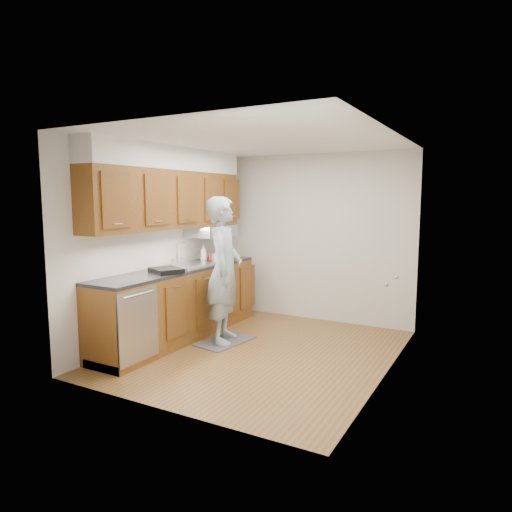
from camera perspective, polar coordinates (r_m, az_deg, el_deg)
The scene contains 16 objects.
floor at distance 5.64m, azimuth 0.50°, elevation -11.87°, with size 3.50×3.50×0.00m, color brown.
ceiling at distance 5.37m, azimuth 0.53°, elevation 14.25°, with size 3.50×3.50×0.00m, color white.
wall_left at distance 6.21m, azimuth -11.79°, elevation 1.59°, with size 0.02×3.50×2.50m, color silver.
wall_right at distance 4.84m, azimuth 16.37°, elevation -0.12°, with size 0.02×3.50×2.50m, color silver.
wall_back at distance 6.94m, azimuth 7.36°, elevation 2.27°, with size 3.00×0.02×2.50m, color silver.
counter at distance 6.14m, azimuth -9.47°, elevation -5.62°, with size 0.64×2.80×1.30m.
upper_cabinets at distance 6.11m, azimuth -10.46°, elevation 8.10°, with size 0.47×2.80×1.21m.
closet_door at distance 5.16m, azimuth 16.87°, elevation -2.21°, with size 0.02×1.22×2.05m, color silver.
floor_mat at distance 6.01m, azimuth -3.91°, elevation -10.58°, with size 0.45×0.77×0.01m, color slate.
person at distance 5.78m, azimuth -4.00°, elevation -0.56°, with size 0.74×0.49×2.10m, color #8FA4AE.
soap_bottle_a at distance 6.60m, azimuth -6.54°, elevation 0.41°, with size 0.10×0.10×0.25m, color silver.
soap_bottle_b at distance 6.52m, azimuth -4.98°, elevation 0.03°, with size 0.08×0.08×0.18m, color silver.
soap_bottle_c at distance 6.62m, azimuth -4.33°, elevation 0.04°, with size 0.12×0.12×0.15m, color silver.
soda_can at distance 6.56m, azimuth -5.67°, elevation -0.21°, with size 0.06×0.06×0.12m, color red.
steel_can at distance 6.53m, azimuth -5.31°, elevation -0.22°, with size 0.07×0.07×0.12m, color #A5A5AA.
dish_rack at distance 5.67m, azimuth -11.17°, elevation -1.79°, with size 0.38×0.32×0.06m, color black.
Camera 1 is at (2.52, -4.69, 1.85)m, focal length 32.00 mm.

